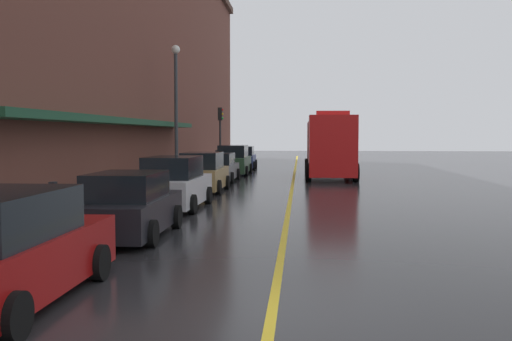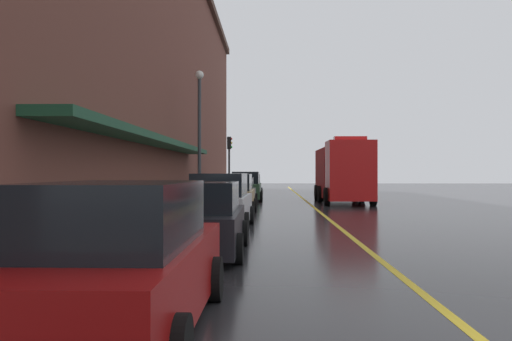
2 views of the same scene
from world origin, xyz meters
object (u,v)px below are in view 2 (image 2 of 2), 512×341
Objects in this scene: parked_car_2 at (221,203)px; parked_car_6 at (249,186)px; parked_car_3 at (233,195)px; parking_meter_2 at (123,211)px; fire_truck at (342,173)px; traffic_light_near at (229,154)px; parked_car_5 at (246,187)px; parking_meter_0 at (41,233)px; parked_car_1 at (201,220)px; street_lamp_left at (199,123)px; parking_meter_1 at (144,206)px; parked_car_4 at (239,193)px; parking_meter_3 at (227,183)px; parked_car_0 at (122,263)px.

parked_car_6 is (0.10, 22.58, -0.05)m from parked_car_2.
parked_car_3 reaches higher than parking_meter_2.
parked_car_3 is (0.01, 5.82, -0.02)m from parked_car_2.
traffic_light_near is at bearing -130.46° from fire_truck.
traffic_light_near reaches higher than parked_car_5.
parked_car_1 is at bearing 73.84° from parking_meter_0.
fire_truck is at bearing -108.70° from parked_car_5.
street_lamp_left is (-8.06, -5.22, 2.58)m from fire_truck.
parking_meter_1 is at bearing -20.89° from fire_truck.
parked_car_4 is (-0.05, 5.28, -0.08)m from parked_car_3.
parked_car_1 reaches higher than parked_car_4.
fire_truck is 6.39× the size of parking_meter_1.
parked_car_2 is at bearing -179.43° from parked_car_3.
traffic_light_near is (0.06, 25.94, 2.10)m from parking_meter_1.
parking_meter_2 is 16.56m from street_lamp_left.
parking_meter_0 is at bearing -90.00° from parking_meter_3.
parked_car_5 is 1.02× the size of parked_car_6.
parking_meter_2 is at bearing -90.13° from traffic_light_near.
parked_car_2 reaches higher than parking_meter_0.
parking_meter_2 is (-1.38, -6.71, 0.21)m from parked_car_2.
parked_car_0 is 6.64m from parking_meter_1.
parked_car_3 reaches higher than parked_car_1.
parked_car_2 is (0.07, 11.44, 0.03)m from parked_car_0.
parked_car_1 is 0.91× the size of parked_car_4.
parked_car_0 is at bearing 179.88° from parked_car_5.
parked_car_6 reaches higher than parked_car_1.
fire_truck is (6.12, 3.62, 1.08)m from parked_car_4.
parked_car_1 is 3.31× the size of parking_meter_1.
parked_car_0 is 31.02m from parking_meter_3.
fire_truck is at bearing -13.12° from parked_car_0.
parked_car_1 is 1.04× the size of parked_car_3.
parked_car_6 reaches higher than parking_meter_0.
parked_car_6 is at bearing -0.18° from parked_car_0.
fire_truck is 21.03m from parking_meter_1.
parking_meter_2 is 0.19× the size of street_lamp_left.
parked_car_1 is 3.31× the size of parking_meter_3.
parked_car_3 is at bearing -85.00° from traffic_light_near.
parked_car_6 reaches higher than parking_meter_1.
parked_car_0 reaches higher than parking_meter_3.
parked_car_6 is 13.73m from street_lamp_left.
parking_meter_0 is at bearing 177.12° from parked_car_5.
parking_meter_0 is at bearing 174.11° from parked_car_2.
parked_car_4 reaches higher than parking_meter_1.
parked_car_1 is 21.18m from fire_truck.
parked_car_4 is 17.86m from parking_meter_2.
parking_meter_1 is at bearing 175.24° from parked_car_4.
parking_meter_3 is (0.00, 24.49, 0.00)m from parking_meter_1.
parking_meter_0 is 5.65m from parking_meter_1.
parked_car_1 is at bearing -87.00° from traffic_light_near.
parking_meter_2 is (-1.48, -29.29, 0.27)m from parked_car_6.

